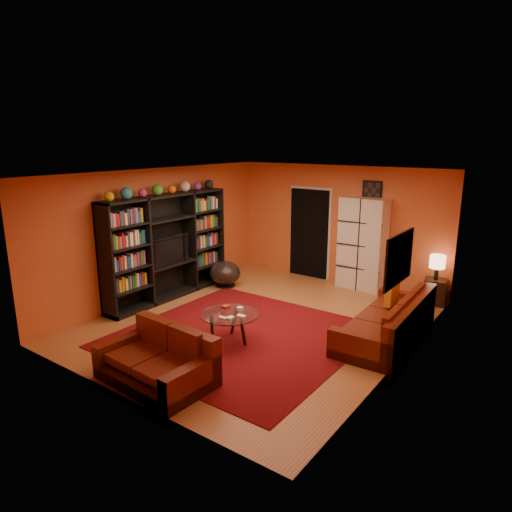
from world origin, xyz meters
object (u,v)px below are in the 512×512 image
Objects in this scene: loveseat at (161,360)px; storage_cabinet at (362,244)px; tv at (166,250)px; coffee_table at (230,317)px; sofa at (392,323)px; bowl_chair at (225,273)px; side_table at (434,292)px; table_lamp at (437,262)px; entertainment_unit at (168,247)px.

loveseat is 5.30m from storage_cabinet.
tv is 2.53m from coffee_table.
sofa reaches higher than bowl_chair.
coffee_table is at bearing -110.35° from tv.
table_lamp is at bearing -45.00° from side_table.
loveseat reaches higher than bowl_chair.
coffee_table is 1.86× the size of side_table.
bowl_chair is (-3.93, 0.56, 0.01)m from sofa.
storage_cabinet is at bearing 43.45° from entertainment_unit.
tv is 4.10m from storage_cabinet.
tv reaches higher than side_table.
loveseat is 2.34× the size of bowl_chair.
tv reaches higher than coffee_table.
entertainment_unit is 1.53× the size of storage_cabinet.
coffee_table is at bearing -22.04° from entertainment_unit.
sofa is 1.23× the size of storage_cabinet.
loveseat is at bearing -45.79° from entertainment_unit.
side_table is at bearing 59.60° from coffee_table.
coffee_table is 3.84m from storage_cabinet.
loveseat is 5.62m from table_lamp.
bowl_chair is at bearing 169.94° from sofa.
storage_cabinet is at bearing 177.67° from table_lamp.
bowl_chair is (0.49, 1.20, -0.75)m from entertainment_unit.
entertainment_unit is 1.24× the size of sofa.
bowl_chair is 4.35m from table_lamp.
storage_cabinet is 3.93× the size of side_table.
side_table is (2.17, 5.15, -0.03)m from loveseat.
loveseat is 5.59m from side_table.
sofa is (4.37, 0.74, -0.73)m from tv.
bowl_chair reaches higher than coffee_table.
coffee_table is at bearing 2.74° from loveseat.
coffee_table is 0.47× the size of storage_cabinet.
tv is at bearing 47.88° from loveseat.
sofa is at bearing -8.14° from bowl_chair.
loveseat is 3.29× the size of table_lamp.
entertainment_unit is 5.29m from table_lamp.
sofa is 1.52× the size of loveseat.
loveseat is at bearing -126.00° from sofa.
sofa is 4.83× the size of side_table.
table_lamp reaches higher than bowl_chair.
side_table is (4.47, 2.83, -0.76)m from tv.
coffee_table is (2.31, -0.86, -0.59)m from tv.
sofa and loveseat have the same top height.
tv reaches higher than table_lamp.
table_lamp is (1.57, -0.06, -0.14)m from storage_cabinet.
bowl_chair is at bearing 67.91° from entertainment_unit.
tv is 5.30m from table_lamp.
tv is 2.02× the size of side_table.
entertainment_unit is 4.53m from sofa.
storage_cabinet is 3.02m from bowl_chair.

